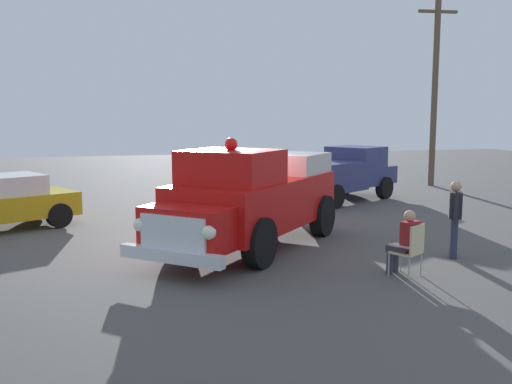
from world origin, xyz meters
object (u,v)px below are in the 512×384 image
(utility_pole, at_px, (435,90))
(parked_pickup, at_px, (342,173))
(lawn_chair_near_truck, at_px, (411,247))
(spectator_seated, at_px, (405,240))
(spectator_standing, at_px, (455,214))
(vintage_fire_truck, at_px, (251,197))

(utility_pole, bearing_deg, parked_pickup, 28.69)
(lawn_chair_near_truck, xyz_separation_m, spectator_seated, (0.07, -0.11, 0.11))
(parked_pickup, bearing_deg, spectator_seated, 73.97)
(spectator_seated, xyz_separation_m, spectator_standing, (-1.73, -0.98, 0.27))
(spectator_seated, distance_m, utility_pole, 15.13)
(spectator_seated, bearing_deg, lawn_chair_near_truck, 121.25)
(spectator_seated, height_order, utility_pole, utility_pole)
(lawn_chair_near_truck, distance_m, spectator_standing, 2.02)
(spectator_seated, relative_size, spectator_standing, 0.77)
(lawn_chair_near_truck, bearing_deg, utility_pole, -123.13)
(vintage_fire_truck, relative_size, utility_pole, 0.74)
(parked_pickup, height_order, spectator_standing, parked_pickup)
(lawn_chair_near_truck, bearing_deg, vintage_fire_truck, -53.30)
(vintage_fire_truck, xyz_separation_m, utility_pole, (-10.43, -9.25, 2.91))
(parked_pickup, height_order, spectator_seated, parked_pickup)
(parked_pickup, xyz_separation_m, spectator_standing, (0.94, 8.30, -0.02))
(lawn_chair_near_truck, bearing_deg, parked_pickup, -105.46)
(vintage_fire_truck, relative_size, spectator_seated, 4.54)
(vintage_fire_truck, distance_m, parked_pickup, 7.97)
(spectator_seated, distance_m, spectator_standing, 2.00)
(parked_pickup, distance_m, lawn_chair_near_truck, 9.75)
(spectator_standing, height_order, utility_pole, utility_pole)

